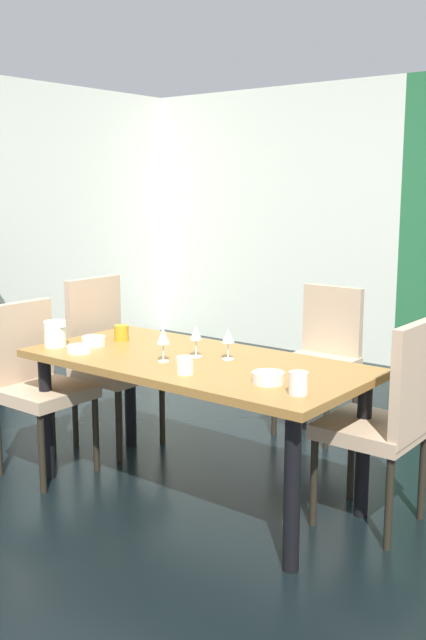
{
  "coord_description": "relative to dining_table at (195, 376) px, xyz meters",
  "views": [
    {
      "loc": [
        2.58,
        -2.9,
        1.59
      ],
      "look_at": [
        0.14,
        0.22,
        0.85
      ],
      "focal_mm": 40.0,
      "sensor_mm": 36.0,
      "label": 1
    }
  ],
  "objects": [
    {
      "name": "ground_plane",
      "position": [
        -0.35,
        0.19,
        -0.66
      ],
      "size": [
        5.68,
        6.19,
        0.02
      ],
      "primitive_type": "cube",
      "color": "black"
    },
    {
      "name": "back_panel_interior",
      "position": [
        -1.76,
        3.24,
        0.62
      ],
      "size": [
        2.86,
        0.1,
        2.53
      ],
      "primitive_type": "cube",
      "color": "silver",
      "rests_on": "ground_plane"
    },
    {
      "name": "dining_table",
      "position": [
        0.0,
        0.0,
        0.0
      ],
      "size": [
        1.77,
        0.85,
        0.74
      ],
      "color": "olive",
      "rests_on": "ground_plane"
    },
    {
      "name": "chair_head_far",
      "position": [
        0.01,
        1.29,
        -0.11
      ],
      "size": [
        0.44,
        0.45,
        0.96
      ],
      "rotation": [
        0.0,
        0.0,
        3.14
      ],
      "color": "tan",
      "rests_on": "ground_plane"
    },
    {
      "name": "chair_left_far",
      "position": [
        -0.93,
        0.28,
        -0.08
      ],
      "size": [
        0.45,
        0.44,
        1.04
      ],
      "rotation": [
        0.0,
        0.0,
        -1.57
      ],
      "color": "tan",
      "rests_on": "ground_plane"
    },
    {
      "name": "chair_right_far",
      "position": [
        0.93,
        0.28,
        -0.09
      ],
      "size": [
        0.44,
        0.44,
        1.0
      ],
      "rotation": [
        0.0,
        0.0,
        1.57
      ],
      "color": "tan",
      "rests_on": "ground_plane"
    },
    {
      "name": "chair_left_near",
      "position": [
        -0.92,
        -0.28,
        -0.11
      ],
      "size": [
        0.45,
        0.44,
        0.96
      ],
      "rotation": [
        0.0,
        0.0,
        -1.57
      ],
      "color": "tan",
      "rests_on": "ground_plane"
    },
    {
      "name": "wine_glass_south",
      "position": [
        -0.09,
        -0.14,
        0.22
      ],
      "size": [
        0.06,
        0.06,
        0.18
      ],
      "color": "silver",
      "rests_on": "dining_table"
    },
    {
      "name": "wine_glass_rear",
      "position": [
        0.14,
        0.09,
        0.2
      ],
      "size": [
        0.06,
        0.06,
        0.16
      ],
      "color": "silver",
      "rests_on": "dining_table"
    },
    {
      "name": "wine_glass_east",
      "position": [
        -0.02,
        0.04,
        0.21
      ],
      "size": [
        0.06,
        0.06,
        0.17
      ],
      "color": "silver",
      "rests_on": "dining_table"
    },
    {
      "name": "serving_bowl_corner",
      "position": [
        -0.63,
        -0.1,
        0.11
      ],
      "size": [
        0.13,
        0.13,
        0.05
      ],
      "primitive_type": "cylinder",
      "color": "white",
      "rests_on": "dining_table"
    },
    {
      "name": "serving_bowl_near_window",
      "position": [
        0.54,
        -0.15,
        0.11
      ],
      "size": [
        0.14,
        0.14,
        0.05
      ],
      "primitive_type": "cylinder",
      "color": "silver",
      "rests_on": "dining_table"
    },
    {
      "name": "serving_bowl_front",
      "position": [
        -0.57,
        -0.26,
        0.11
      ],
      "size": [
        0.14,
        0.14,
        0.04
      ],
      "primitive_type": "cylinder",
      "color": "white",
      "rests_on": "dining_table"
    },
    {
      "name": "cup_center",
      "position": [
        -0.61,
        0.08,
        0.13
      ],
      "size": [
        0.08,
        0.08,
        0.09
      ],
      "primitive_type": "cylinder",
      "color": "#B78B1E",
      "rests_on": "dining_table"
    },
    {
      "name": "cup_west",
      "position": [
        0.74,
        -0.22,
        0.14
      ],
      "size": [
        0.08,
        0.08,
        0.1
      ],
      "primitive_type": "cylinder",
      "color": "silver",
      "rests_on": "dining_table"
    },
    {
      "name": "cup_near_shelf",
      "position": [
        0.15,
        -0.25,
        0.13
      ],
      "size": [
        0.08,
        0.08,
        0.08
      ],
      "primitive_type": "cylinder",
      "color": "white",
      "rests_on": "dining_table"
    },
    {
      "name": "pitcher_north",
      "position": [
        -0.78,
        -0.25,
        0.16
      ],
      "size": [
        0.14,
        0.12,
        0.14
      ],
      "color": "silver",
      "rests_on": "dining_table"
    }
  ]
}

